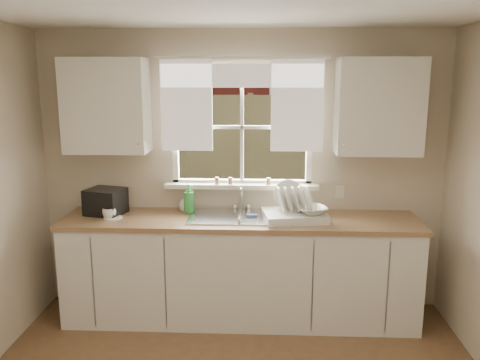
{
  "coord_description": "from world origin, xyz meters",
  "views": [
    {
      "loc": [
        0.19,
        -2.48,
        2.13
      ],
      "look_at": [
        0.0,
        1.65,
        1.25
      ],
      "focal_mm": 38.0,
      "sensor_mm": 36.0,
      "label": 1
    }
  ],
  "objects_px": {
    "cup": "(109,213)",
    "black_appliance": "(106,202)",
    "dish_rack": "(294,211)",
    "soap_bottle_a": "(189,198)"
  },
  "relations": [
    {
      "from": "cup",
      "to": "black_appliance",
      "type": "height_order",
      "value": "black_appliance"
    },
    {
      "from": "dish_rack",
      "to": "black_appliance",
      "type": "relative_size",
      "value": 1.85
    },
    {
      "from": "cup",
      "to": "black_appliance",
      "type": "relative_size",
      "value": 0.38
    },
    {
      "from": "dish_rack",
      "to": "soap_bottle_a",
      "type": "xyz_separation_m",
      "value": [
        -0.92,
        0.17,
        0.06
      ]
    },
    {
      "from": "black_appliance",
      "to": "dish_rack",
      "type": "bearing_deg",
      "value": 11.82
    },
    {
      "from": "soap_bottle_a",
      "to": "cup",
      "type": "bearing_deg",
      "value": 173.94
    },
    {
      "from": "dish_rack",
      "to": "cup",
      "type": "bearing_deg",
      "value": -178.63
    },
    {
      "from": "dish_rack",
      "to": "soap_bottle_a",
      "type": "height_order",
      "value": "dish_rack"
    },
    {
      "from": "dish_rack",
      "to": "black_appliance",
      "type": "bearing_deg",
      "value": 176.71
    },
    {
      "from": "black_appliance",
      "to": "soap_bottle_a",
      "type": "bearing_deg",
      "value": 20.95
    }
  ]
}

